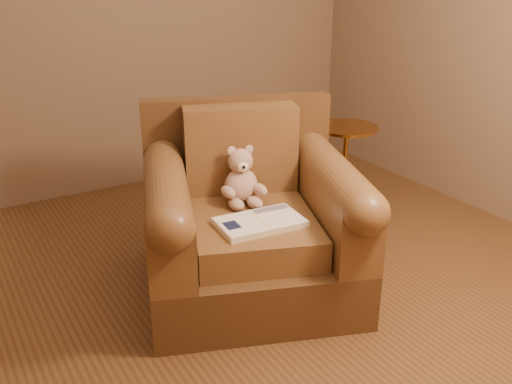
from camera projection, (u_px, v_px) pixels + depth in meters
floor at (261, 295)px, 3.13m from camera, size 4.00×4.00×0.00m
armchair at (249, 223)px, 3.10m from camera, size 1.39×1.36×0.98m
teddy_bear at (242, 181)px, 3.10m from camera, size 0.23×0.27×0.32m
guidebook at (260, 222)px, 2.86m from camera, size 0.45×0.30×0.03m
side_table at (344, 165)px, 4.12m from camera, size 0.44×0.44×0.62m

